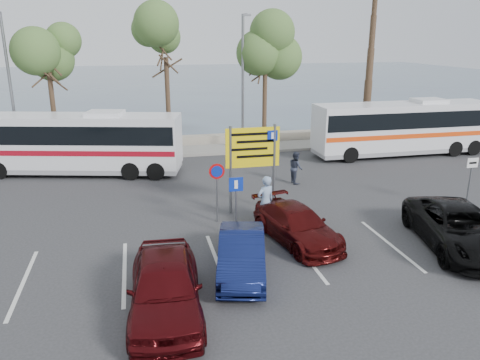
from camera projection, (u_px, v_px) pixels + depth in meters
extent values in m
plane|color=#2D2D30|center=(247.00, 246.00, 16.14)|extent=(120.00, 120.00, 0.00)
cube|color=gray|center=(194.00, 151.00, 29.16)|extent=(44.00, 2.40, 0.15)
cube|color=gray|center=(190.00, 140.00, 30.96)|extent=(48.00, 0.80, 0.60)
plane|color=#404F67|center=(156.00, 83.00, 72.05)|extent=(140.00, 140.00, 0.00)
cylinder|color=#382619|center=(54.00, 114.00, 26.72)|extent=(0.28, 0.28, 5.04)
cylinder|color=#382619|center=(168.00, 105.00, 28.00)|extent=(0.28, 0.28, 5.60)
cylinder|color=#382619|center=(265.00, 106.00, 29.32)|extent=(0.28, 0.28, 5.18)
cylinder|color=#382619|center=(370.00, 65.00, 30.08)|extent=(0.48, 0.48, 10.00)
cylinder|color=slate|center=(11.00, 89.00, 25.49)|extent=(0.16, 0.16, 8.00)
cylinder|color=slate|center=(243.00, 84.00, 28.21)|extent=(0.16, 0.16, 8.00)
cylinder|color=slate|center=(245.00, 14.00, 26.63)|extent=(0.12, 0.90, 0.12)
cube|color=slate|center=(247.00, 15.00, 26.18)|extent=(0.45, 0.25, 0.12)
cylinder|color=slate|center=(231.00, 171.00, 18.61)|extent=(0.12, 0.12, 3.60)
cylinder|color=slate|center=(274.00, 168.00, 18.98)|extent=(0.12, 0.12, 3.60)
cube|color=yellow|center=(253.00, 147.00, 18.53)|extent=(2.20, 0.06, 1.60)
cube|color=#0C2699|center=(273.00, 136.00, 18.52)|extent=(0.42, 0.01, 0.42)
cylinder|color=slate|center=(217.00, 195.00, 17.92)|extent=(0.07, 0.07, 2.20)
cylinder|color=#B20C0C|center=(217.00, 171.00, 17.61)|extent=(0.60, 0.03, 0.60)
cylinder|color=slate|center=(236.00, 208.00, 16.51)|extent=(0.07, 0.07, 2.20)
cube|color=#0C2699|center=(236.00, 184.00, 16.23)|extent=(0.50, 0.03, 0.50)
cylinder|color=slate|center=(469.00, 184.00, 19.27)|extent=(0.07, 0.07, 2.20)
cube|color=white|center=(473.00, 163.00, 18.98)|extent=(0.50, 0.03, 0.40)
cube|color=silver|center=(76.00, 140.00, 24.03)|extent=(10.82, 4.76, 2.60)
cube|color=black|center=(76.00, 132.00, 23.89)|extent=(10.62, 4.75, 0.93)
cube|color=maroon|center=(77.00, 148.00, 24.15)|extent=(10.72, 4.77, 0.26)
cube|color=gray|center=(79.00, 165.00, 24.41)|extent=(10.71, 4.72, 0.49)
cube|color=silver|center=(74.00, 113.00, 23.61)|extent=(2.06, 1.80, 0.21)
cube|color=silver|center=(402.00, 125.00, 27.92)|extent=(10.75, 2.30, 2.64)
cube|color=black|center=(403.00, 118.00, 27.78)|extent=(10.53, 2.34, 0.94)
cube|color=#E8410D|center=(402.00, 132.00, 28.05)|extent=(10.64, 2.33, 0.27)
cube|color=gray|center=(400.00, 147.00, 28.31)|extent=(10.64, 2.28, 0.49)
cube|color=silver|center=(405.00, 101.00, 27.50)|extent=(1.79, 1.44, 0.21)
imported|color=#0F1849|center=(242.00, 254.00, 14.10)|extent=(2.22, 4.12, 1.29)
imported|color=#450B0B|center=(297.00, 225.00, 16.31)|extent=(2.61, 4.54, 1.24)
imported|color=#44090C|center=(165.00, 286.00, 12.01)|extent=(2.11, 4.68, 1.56)
imported|color=black|center=(460.00, 228.00, 15.78)|extent=(3.50, 5.65, 1.46)
imported|color=#7D95B7|center=(266.00, 202.00, 17.49)|extent=(0.85, 0.70, 2.00)
imported|color=#2D3344|center=(296.00, 168.00, 22.81)|extent=(0.63, 0.79, 1.57)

